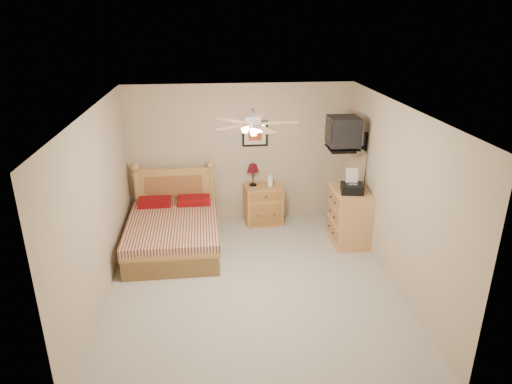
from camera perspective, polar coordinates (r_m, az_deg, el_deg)
floor at (r=6.68m, az=-0.51°, el=-11.19°), size 4.50×4.50×0.00m
ceiling at (r=5.73m, az=-0.59°, el=10.36°), size 4.00×4.50×0.04m
wall_back at (r=8.21m, az=-2.02°, el=4.78°), size 4.00×0.04×2.50m
wall_front at (r=4.13m, az=2.44°, el=-13.31°), size 4.00×0.04×2.50m
wall_left at (r=6.25m, az=-19.13°, el=-1.90°), size 0.04×4.50×2.50m
wall_right at (r=6.58m, az=17.08°, el=-0.51°), size 0.04×4.50×2.50m
bed at (r=7.39m, az=-10.43°, el=-2.90°), size 1.44×1.88×1.20m
nightstand at (r=8.32m, az=0.88°, el=-1.52°), size 0.71×0.56×0.71m
table_lamp at (r=8.15m, az=-0.39°, el=2.19°), size 0.22×0.22×0.40m
lotion_bottle at (r=8.12m, az=1.79°, el=1.59°), size 0.13×0.13×0.26m
framed_picture at (r=8.12m, az=-0.12°, el=7.30°), size 0.46×0.04×0.46m
dresser at (r=7.72m, az=11.60°, el=-2.97°), size 0.55×0.80×0.94m
fax_machine at (r=7.37m, az=11.96°, el=1.27°), size 0.41×0.42×0.37m
magazine_lower at (r=7.75m, az=11.35°, el=1.00°), size 0.27×0.32×0.03m
magazine_upper at (r=7.75m, az=11.34°, el=1.19°), size 0.32×0.35×0.02m
wall_tv at (r=7.52m, az=11.96°, el=7.19°), size 0.56×0.46×0.58m
ceiling_fan at (r=5.57m, az=-0.40°, el=8.55°), size 1.14×1.14×0.28m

